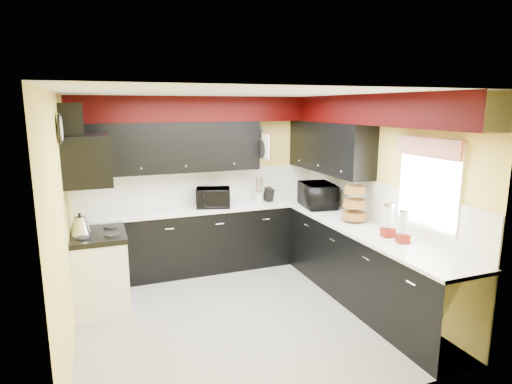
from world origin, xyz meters
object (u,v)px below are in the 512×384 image
Objects in this scene: toaster_oven at (213,198)px; microwave at (318,195)px; kettle at (80,226)px; utensil_crock at (259,197)px; knife_block at (269,195)px.

toaster_oven is 0.77× the size of microwave.
microwave is at bearing 2.91° from kettle.
kettle is at bearing 101.13° from microwave.
utensil_crock is at bearing 17.54° from kettle.
knife_block is at bearing 19.03° from toaster_oven.
microwave is 0.92m from utensil_crock.
toaster_oven reaches higher than kettle.
toaster_oven reaches higher than utensil_crock.
knife_block is (-0.53, 0.56, -0.07)m from microwave.
utensil_crock is 2.63m from kettle.
kettle is (-2.51, -0.79, 0.01)m from utensil_crock.
kettle is (-3.17, -0.16, -0.09)m from microwave.
utensil_crock is at bearing 137.62° from knife_block.
microwave reaches higher than knife_block.
toaster_oven is 1.89m from kettle.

